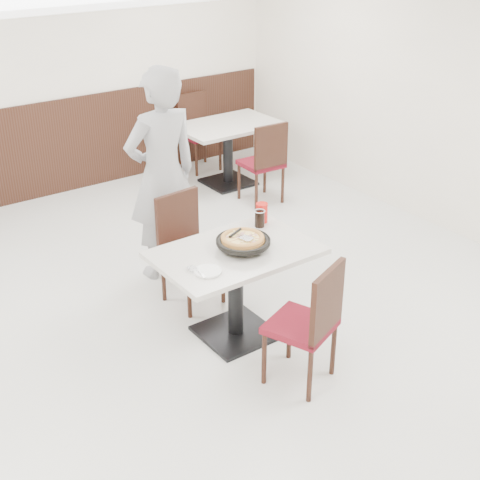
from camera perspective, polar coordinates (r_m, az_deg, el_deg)
floor at (r=5.42m, az=-1.86°, el=-7.62°), size 7.00×7.00×0.00m
wall_back at (r=7.83m, az=-16.95°, el=13.33°), size 6.00×0.04×2.80m
wall_right at (r=6.83m, az=19.70°, el=11.12°), size 0.04×7.00×2.80m
wainscot_back at (r=8.03m, az=-16.10°, el=7.42°), size 5.90×0.03×1.10m
main_table at (r=5.16m, az=-0.37°, el=-4.58°), size 1.25×0.87×0.75m
chair_near at (r=4.66m, az=5.19°, el=-7.04°), size 0.54×0.54×0.95m
chair_far at (r=5.56m, az=-4.10°, el=-1.03°), size 0.46×0.46×0.95m
trivet at (r=4.98m, az=-0.10°, el=-0.66°), size 0.14×0.14×0.04m
pizza_pan at (r=4.97m, az=0.27°, el=-0.40°), size 0.39×0.39×0.01m
pizza at (r=5.00m, az=0.23°, el=-0.01°), size 0.36×0.36×0.02m
pizza_server at (r=4.95m, az=0.55°, el=0.17°), size 0.10×0.11×0.00m
napkin at (r=4.70m, az=-3.19°, el=-2.69°), size 0.17×0.17×0.00m
side_plate at (r=4.69m, az=-2.76°, el=-2.68°), size 0.21×0.21×0.01m
fork at (r=4.66m, az=-3.49°, el=-2.74°), size 0.04×0.18×0.00m
cola_glass at (r=5.33m, az=1.69°, el=1.80°), size 0.08×0.08×0.13m
red_cup at (r=5.40m, az=1.87°, el=2.35°), size 0.10×0.10×0.16m
diner_person at (r=5.87m, az=-6.65°, el=5.51°), size 0.70×0.46×1.91m
bg_table_right at (r=8.11m, az=-1.04°, el=7.34°), size 1.26×0.90×0.75m
bg_chair_right_near at (r=7.57m, az=1.80°, el=6.71°), size 0.44×0.44×0.95m
bg_chair_right_far at (r=8.57m, az=-3.42°, el=9.07°), size 0.42×0.42×0.95m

